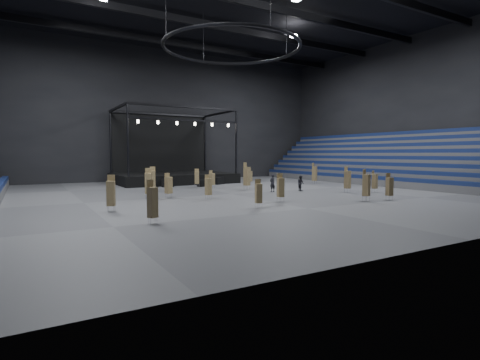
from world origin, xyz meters
TOP-DOWN VIEW (x-y plane):
  - floor at (0.00, 0.00)m, footprint 50.00×50.00m
  - wall_back at (0.00, 21.00)m, footprint 50.00×0.20m
  - wall_right at (25.00, 0.00)m, footprint 0.20×42.00m
  - bleachers_right at (22.94, 0.00)m, footprint 7.20×40.00m
  - stage at (0.00, 16.24)m, footprint 14.00×10.00m
  - truss_ring at (-0.00, 0.00)m, footprint 12.30×12.30m
  - flight_case_left at (-2.64, 9.88)m, footprint 1.42×0.91m
  - flight_case_mid at (0.85, 8.38)m, footprint 1.19×0.71m
  - flight_case_right at (3.84, 10.24)m, footprint 1.46×1.14m
  - chair_stack_0 at (-10.57, -10.75)m, footprint 0.54×0.54m
  - chair_stack_1 at (-3.55, -2.54)m, footprint 0.49×0.49m
  - chair_stack_2 at (-5.53, 5.88)m, footprint 0.69×0.69m
  - chair_stack_3 at (10.00, -4.31)m, footprint 0.51×0.51m
  - chair_stack_4 at (12.36, -5.47)m, footprint 0.53×0.53m
  - chair_stack_5 at (0.77, 5.75)m, footprint 0.57×0.57m
  - chair_stack_6 at (6.52, -9.61)m, footprint 0.58×0.58m
  - chair_stack_7 at (14.00, 4.85)m, footprint 0.63×0.63m
  - chair_stack_8 at (6.82, 8.01)m, footprint 0.47×0.47m
  - chair_stack_9 at (0.46, -6.79)m, footprint 0.56×0.56m
  - chair_stack_10 at (8.53, -10.14)m, footprint 0.48×0.48m
  - chair_stack_11 at (-2.70, -8.62)m, footprint 0.50×0.50m
  - chair_stack_12 at (-7.63, 0.07)m, footprint 0.66×0.66m
  - chair_stack_13 at (3.21, 2.72)m, footprint 0.70×0.70m
  - chair_stack_14 at (-6.08, -0.30)m, footprint 0.59×0.59m
  - chair_stack_15 at (-0.08, 7.75)m, footprint 0.62×0.62m
  - chair_stack_16 at (-11.61, -5.51)m, footprint 0.61×0.61m
  - man_center at (4.36, -0.15)m, footprint 0.69×0.53m
  - crew_member at (7.29, -0.79)m, footprint 0.67×0.81m

SIDE VIEW (x-z plane):
  - floor at x=0.00m, z-range 0.00..0.00m
  - flight_case_mid at x=0.85m, z-range 0.00..0.75m
  - flight_case_right at x=3.84m, z-range 0.00..0.87m
  - flight_case_left at x=-2.64m, z-range 0.00..0.88m
  - crew_member at x=7.29m, z-range 0.00..1.51m
  - man_center at x=4.36m, z-range 0.00..1.71m
  - chair_stack_11 at x=-2.70m, z-range 0.05..1.99m
  - chair_stack_8 at x=6.82m, z-range 0.07..1.98m
  - chair_stack_5 at x=0.77m, z-range 0.08..1.98m
  - chair_stack_1 at x=-3.55m, z-range 0.05..2.04m
  - chair_stack_4 at x=12.36m, z-range 0.05..2.10m
  - chair_stack_15 at x=-0.08m, z-range 0.08..2.10m
  - chair_stack_10 at x=8.53m, z-range 0.04..2.17m
  - chair_stack_14 at x=-6.08m, z-range 0.07..2.15m
  - chair_stack_9 at x=0.46m, z-range 0.06..2.21m
  - chair_stack_0 at x=-10.57m, z-range 0.02..2.32m
  - chair_stack_16 at x=-11.61m, z-range 0.05..2.37m
  - chair_stack_3 at x=10.00m, z-range 0.04..2.48m
  - chair_stack_6 at x=6.52m, z-range 0.04..2.49m
  - chair_stack_2 at x=-5.53m, z-range 0.07..2.47m
  - chair_stack_12 at x=-7.63m, z-range 0.05..2.54m
  - chair_stack_7 at x=14.00m, z-range 0.03..2.59m
  - chair_stack_13 at x=3.21m, z-range 0.04..2.81m
  - stage at x=0.00m, z-range -3.15..6.05m
  - bleachers_right at x=22.94m, z-range -1.47..4.93m
  - wall_back at x=0.00m, z-range 0.00..18.00m
  - wall_right at x=25.00m, z-range 0.00..18.00m
  - truss_ring at x=0.00m, z-range 10.43..15.58m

